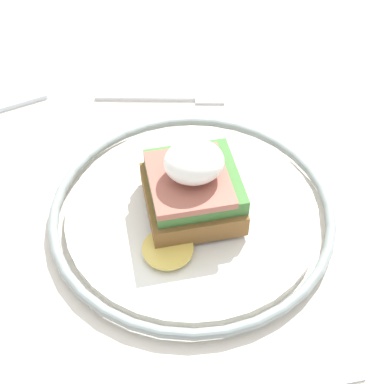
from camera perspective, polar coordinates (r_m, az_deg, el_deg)
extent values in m
cube|color=beige|center=(0.56, -5.91, -2.57)|extent=(0.97, 0.70, 0.03)
cylinder|color=beige|center=(1.16, 6.93, 3.58)|extent=(0.06, 0.06, 0.71)
cylinder|color=silver|center=(0.53, 0.00, -2.20)|extent=(0.25, 0.25, 0.01)
torus|color=gray|center=(0.53, 0.00, -1.85)|extent=(0.28, 0.28, 0.01)
cube|color=brown|center=(0.51, 0.00, -0.64)|extent=(0.09, 0.09, 0.02)
cube|color=#427A38|center=(0.50, 0.21, 1.18)|extent=(0.09, 0.08, 0.02)
cube|color=#9E5647|center=(0.49, -0.34, 1.37)|extent=(0.08, 0.07, 0.01)
ellipsoid|color=white|center=(0.47, 0.21, 3.24)|extent=(0.05, 0.05, 0.03)
cylinder|color=#E5C656|center=(0.49, -2.60, -6.05)|extent=(0.05, 0.05, 0.00)
cube|color=silver|center=(0.67, -4.99, 10.03)|extent=(0.04, 0.12, 0.00)
cube|color=silver|center=(0.67, 1.93, 9.97)|extent=(0.03, 0.04, 0.00)
cube|color=silver|center=(0.45, 9.93, -19.49)|extent=(0.02, 0.13, 0.00)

